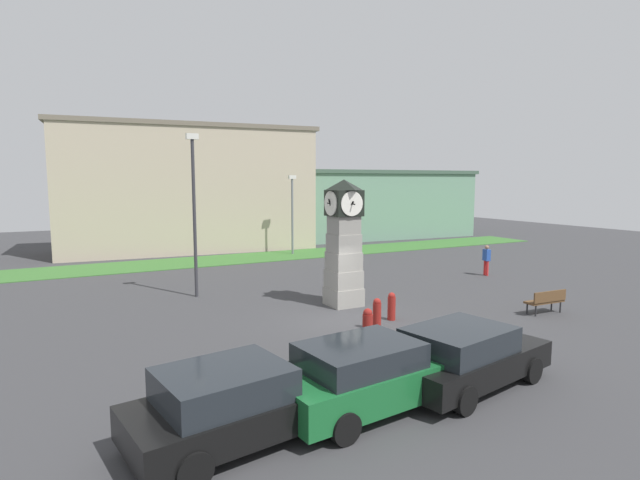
{
  "coord_description": "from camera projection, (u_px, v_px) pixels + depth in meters",
  "views": [
    {
      "loc": [
        -8.84,
        -14.92,
        4.95
      ],
      "look_at": [
        0.43,
        2.8,
        2.59
      ],
      "focal_mm": 28.0,
      "sensor_mm": 36.0,
      "label": 1
    }
  ],
  "objects": [
    {
      "name": "ground_plane",
      "position": [
        346.0,
        321.0,
        17.78
      ],
      "size": [
        84.09,
        84.09,
        0.0
      ],
      "primitive_type": "plane",
      "color": "#38383A"
    },
    {
      "name": "clock_tower",
      "position": [
        344.0,
        244.0,
        19.74
      ],
      "size": [
        1.53,
        1.6,
        5.02
      ],
      "color": "gray",
      "rests_on": "ground_plane"
    },
    {
      "name": "bollard_near_tower",
      "position": [
        368.0,
        324.0,
        15.53
      ],
      "size": [
        0.32,
        0.32,
        1.02
      ],
      "color": "maroon",
      "rests_on": "ground_plane"
    },
    {
      "name": "bollard_mid_row",
      "position": [
        377.0,
        314.0,
        16.67
      ],
      "size": [
        0.28,
        0.28,
        1.07
      ],
      "color": "maroon",
      "rests_on": "ground_plane"
    },
    {
      "name": "bollard_far_row",
      "position": [
        392.0,
        306.0,
        17.83
      ],
      "size": [
        0.28,
        0.28,
        1.0
      ],
      "color": "maroon",
      "rests_on": "ground_plane"
    },
    {
      "name": "car_navy_sedan",
      "position": [
        235.0,
        403.0,
        9.44
      ],
      "size": [
        4.46,
        2.58,
        1.5
      ],
      "color": "black",
      "rests_on": "ground_plane"
    },
    {
      "name": "car_near_tower",
      "position": [
        368.0,
        374.0,
        10.81
      ],
      "size": [
        4.66,
        2.39,
        1.53
      ],
      "color": "#19602D",
      "rests_on": "ground_plane"
    },
    {
      "name": "car_by_building",
      "position": [
        464.0,
        355.0,
        12.05
      ],
      "size": [
        4.7,
        2.76,
        1.49
      ],
      "color": "black",
      "rests_on": "ground_plane"
    },
    {
      "name": "bench",
      "position": [
        546.0,
        300.0,
        18.66
      ],
      "size": [
        1.62,
        0.61,
        0.9
      ],
      "color": "brown",
      "rests_on": "ground_plane"
    },
    {
      "name": "pedestrian_near_bench",
      "position": [
        486.0,
        258.0,
        26.22
      ],
      "size": [
        0.32,
        0.44,
        1.6
      ],
      "color": "red",
      "rests_on": "ground_plane"
    },
    {
      "name": "street_lamp_near_road",
      "position": [
        292.0,
        208.0,
        33.53
      ],
      "size": [
        0.5,
        0.24,
        5.34
      ],
      "color": "slate",
      "rests_on": "ground_plane"
    },
    {
      "name": "street_lamp_far_side",
      "position": [
        194.0,
        205.0,
        21.06
      ],
      "size": [
        0.5,
        0.24,
        6.92
      ],
      "color": "#333338",
      "rests_on": "ground_plane"
    },
    {
      "name": "warehouse_blue_far",
      "position": [
        188.0,
        188.0,
        35.82
      ],
      "size": [
        18.22,
        8.09,
        8.83
      ],
      "color": "#B7A88E",
      "rests_on": "ground_plane"
    },
    {
      "name": "storefront_low_left",
      "position": [
        361.0,
        203.0,
        45.98
      ],
      "size": [
        18.9,
        11.57,
        5.87
      ],
      "color": "gray",
      "rests_on": "ground_plane"
    },
    {
      "name": "grass_verge_far",
      "position": [
        223.0,
        260.0,
        31.41
      ],
      "size": [
        50.45,
        4.12,
        0.04
      ],
      "primitive_type": "cube",
      "color": "#386B2D",
      "rests_on": "ground_plane"
    }
  ]
}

